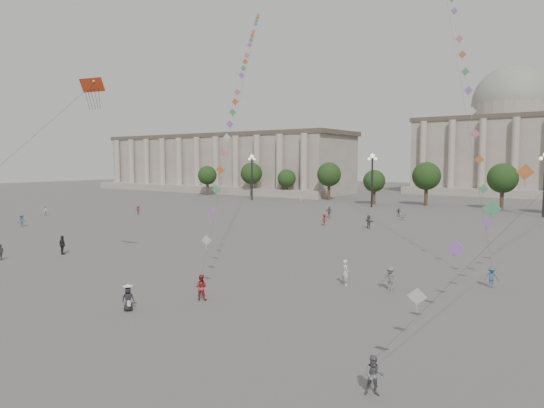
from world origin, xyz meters
The scene contains 25 objects.
ground centered at (0.00, 0.00, 0.00)m, with size 360.00×360.00×0.00m, color #595754.
hall_west centered at (-75.00, 93.89, 8.43)m, with size 84.00×26.22×17.20m.
hall_central centered at (0.00, 129.22, 14.23)m, with size 48.30×34.30×35.50m.
tree_row centered at (0.00, 78.00, 5.39)m, with size 137.12×5.12×8.00m.
lamp_post_far_west centered at (-45.00, 70.00, 7.35)m, with size 2.00×0.90×10.65m.
lamp_post_mid_west centered at (-15.00, 70.00, 7.35)m, with size 2.00×0.90×10.65m.
person_crowd_0 centered at (-4.86, 57.74, 0.74)m, with size 0.87×0.36×1.49m, color #324E71.
person_crowd_1 centered at (-54.35, 24.72, 0.83)m, with size 0.81×0.63×1.67m, color silver.
person_crowd_2 centered at (-42.25, 34.34, 0.76)m, with size 0.99×0.57×1.53m, color maroon.
person_crowd_4 centered at (-2.42, 52.97, 0.77)m, with size 1.42×0.45×1.53m, color beige.
person_crowd_5 centered at (-43.49, 14.97, 0.88)m, with size 1.14×0.65×1.76m, color #334F74.
person_crowd_6 centered at (11.38, 12.64, 0.89)m, with size 1.15×0.66×1.78m, color slate.
person_crowd_10 centered at (-30.38, 68.00, 0.84)m, with size 0.61×0.40×1.68m, color silver.
person_crowd_12 centered at (-2.94, 41.37, 0.94)m, with size 1.74×0.55×1.87m, color #5D5C60.
person_crowd_13 centered at (8.05, 12.24, 0.96)m, with size 0.70×0.46×1.91m, color silver.
person_crowd_16 centered at (-13.24, 49.03, 0.95)m, with size 1.11×0.46×1.90m, color slate.
person_crowd_17 centered at (-9.40, 40.58, 0.85)m, with size 1.10×0.63×1.70m, color maroon.
tourist_1 centered at (-20.19, 6.82, 0.94)m, with size 1.10×0.46×1.88m, color black.
tourist_3 centered at (-22.46, 2.00, 0.74)m, with size 0.87×0.36×1.48m, color #58585D.
kite_flyer_0 centered at (1.94, 3.17, 0.86)m, with size 0.84×0.65×1.72m, color maroon.
kite_flyer_1 centered at (17.14, 17.67, 0.78)m, with size 1.01×0.58×1.56m, color #365B7A.
kite_flyer_2 centered at (16.68, -2.54, 0.81)m, with size 0.78×0.61×1.61m, color #5C5C60.
hat_person centered at (-0.09, -1.14, 0.81)m, with size 0.87×0.84×1.69m.
dragon_kite centered at (-9.94, 3.47, 14.37)m, with size 3.42×7.30×19.76m.
kite_train_west centered at (-13.77, 27.63, 19.98)m, with size 29.86×45.54×65.19m.
Camera 1 is at (23.97, -19.93, 9.26)m, focal length 32.00 mm.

